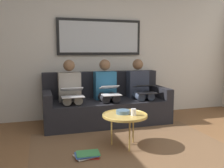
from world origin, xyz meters
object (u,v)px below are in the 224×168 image
(bowl, at_px, (123,112))
(laptop_silver, at_px, (72,92))
(laptop_black, at_px, (145,89))
(couch, at_px, (105,105))
(person_left, at_px, (140,88))
(framed_mirror, at_px, (100,37))
(coffee_table, at_px, (125,116))
(person_middle, at_px, (106,89))
(laptop_white, at_px, (110,90))
(magazine_stack, at_px, (87,155))
(person_right, at_px, (70,91))
(cup, at_px, (133,112))

(bowl, height_order, laptop_silver, laptop_silver)
(laptop_black, distance_m, laptop_silver, 1.28)
(couch, bearing_deg, person_left, 173.87)
(person_left, bearing_deg, framed_mirror, -35.52)
(coffee_table, relative_size, person_middle, 0.53)
(coffee_table, distance_m, laptop_white, 0.93)
(bowl, distance_m, magazine_stack, 0.74)
(couch, distance_m, framed_mirror, 1.30)
(laptop_white, xyz_separation_m, laptop_silver, (0.64, 0.00, -0.00))
(coffee_table, xyz_separation_m, bowl, (0.01, -0.06, 0.04))
(person_left, distance_m, person_right, 1.28)
(bowl, height_order, person_right, person_right)
(laptop_silver, bearing_deg, person_right, -90.00)
(bowl, bearing_deg, coffee_table, 97.50)
(person_middle, height_order, person_right, same)
(person_left, height_order, laptop_silver, person_left)
(cup, bearing_deg, laptop_white, -87.97)
(laptop_silver, bearing_deg, coffee_table, 122.65)
(laptop_black, bearing_deg, person_middle, -21.23)
(person_left, height_order, laptop_white, person_left)
(laptop_silver, bearing_deg, couch, -154.03)
(framed_mirror, distance_m, laptop_white, 1.16)
(coffee_table, relative_size, magazine_stack, 1.78)
(person_middle, relative_size, person_right, 1.00)
(bowl, height_order, laptop_white, laptop_white)
(cup, bearing_deg, framed_mirror, -88.81)
(laptop_black, xyz_separation_m, laptop_silver, (1.28, -0.01, -0.00))
(framed_mirror, distance_m, person_left, 1.23)
(couch, xyz_separation_m, person_left, (-0.64, 0.07, 0.30))
(cup, height_order, laptop_silver, laptop_silver)
(coffee_table, bearing_deg, laptop_black, -127.85)
(laptop_white, distance_m, magazine_stack, 1.40)
(laptop_silver, bearing_deg, person_middle, -159.21)
(person_left, xyz_separation_m, laptop_silver, (1.28, 0.24, 0.01))
(framed_mirror, relative_size, laptop_silver, 4.57)
(couch, height_order, laptop_silver, couch)
(person_left, xyz_separation_m, magazine_stack, (1.25, 1.34, -0.58))
(couch, distance_m, person_left, 0.71)
(couch, distance_m, coffee_table, 1.22)
(cup, xyz_separation_m, laptop_silver, (0.67, -0.98, 0.14))
(laptop_black, distance_m, person_middle, 0.69)
(couch, distance_m, person_right, 0.71)
(couch, bearing_deg, laptop_silver, 25.97)
(laptop_black, height_order, person_middle, person_middle)
(laptop_black, bearing_deg, laptop_white, -0.77)
(laptop_silver, bearing_deg, laptop_black, 179.74)
(framed_mirror, relative_size, person_right, 1.43)
(bowl, bearing_deg, person_right, -62.33)
(cup, distance_m, person_right, 1.40)
(coffee_table, distance_m, cup, 0.13)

